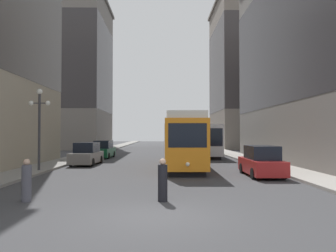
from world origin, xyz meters
The scene contains 14 objects.
ground_plane centered at (0.00, 0.00, 0.00)m, with size 200.00×200.00×0.00m, color #38383A.
sidewalk_left centered at (-8.62, 40.00, 0.07)m, with size 2.51×120.00×0.15m, color gray.
sidewalk_right centered at (8.62, 40.00, 0.07)m, with size 2.51×120.00×0.15m, color gray.
streetcar centered at (1.71, 14.48, 2.10)m, with size 2.89×12.37×3.89m.
transit_bus centered at (4.95, 26.96, 1.95)m, with size 3.03×13.10×3.45m.
parked_car_left_near centered at (-6.06, 16.63, 0.84)m, with size 2.01×4.66×1.82m.
parked_car_left_mid centered at (-6.06, 24.05, 0.84)m, with size 2.02×4.63×1.82m.
parked_car_right_far centered at (6.06, 9.21, 0.84)m, with size 1.95×4.51×1.82m.
pedestrian_crossing_near centered at (0.15, 2.14, 0.75)m, with size 0.36×0.36×1.60m.
pedestrian_crossing_far centered at (-4.94, 2.19, 0.74)m, with size 0.36×0.36×1.60m.
lamp_post_left_near centered at (-7.96, 11.37, 3.67)m, with size 1.41×0.36×5.35m.
building_left_corner centered at (-15.74, 47.07, 13.55)m, with size 12.33×16.35×26.30m.
building_right_corner centered at (17.78, 47.75, 13.56)m, with size 16.42×16.40×26.33m.
building_right_midblock centered at (14.89, 18.84, 10.47)m, with size 10.64×23.11×20.36m.
Camera 1 is at (0.12, -9.96, 2.52)m, focal length 34.44 mm.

